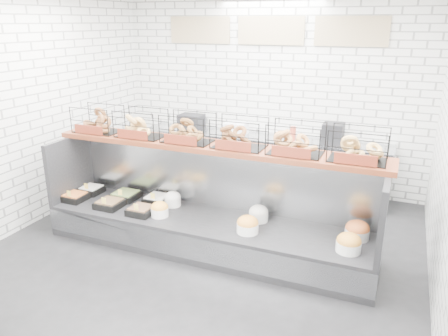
% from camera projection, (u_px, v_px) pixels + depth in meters
% --- Properties ---
extents(ground, '(5.50, 5.50, 0.00)m').
position_uv_depth(ground, '(196.00, 259.00, 5.09)').
color(ground, black).
rests_on(ground, ground).
extents(room_shell, '(5.02, 5.51, 3.01)m').
position_uv_depth(room_shell, '(215.00, 75.00, 4.96)').
color(room_shell, white).
rests_on(room_shell, ground).
extents(display_case, '(4.00, 0.90, 1.20)m').
position_uv_depth(display_case, '(208.00, 222.00, 5.29)').
color(display_case, black).
rests_on(display_case, ground).
extents(bagel_shelf, '(4.10, 0.50, 0.40)m').
position_uv_depth(bagel_shelf, '(213.00, 134.00, 5.10)').
color(bagel_shelf, '#522011').
rests_on(bagel_shelf, display_case).
extents(prep_counter, '(4.00, 0.60, 1.20)m').
position_uv_depth(prep_counter, '(261.00, 162.00, 7.07)').
color(prep_counter, '#93969B').
rests_on(prep_counter, ground).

